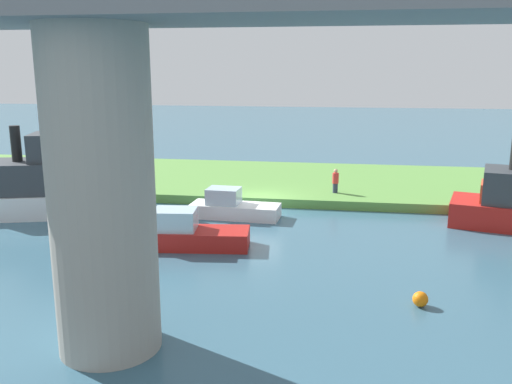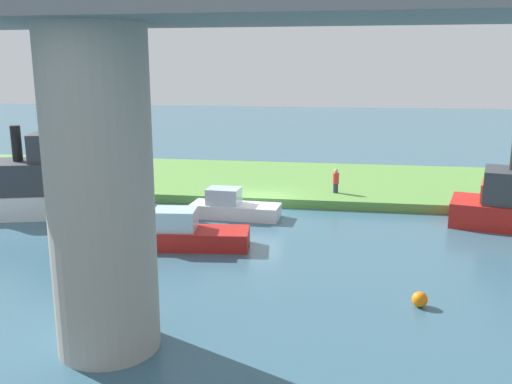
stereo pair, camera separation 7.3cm
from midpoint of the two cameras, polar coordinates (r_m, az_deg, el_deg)
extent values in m
plane|color=#386075|center=(30.13, 0.20, -1.58)|extent=(160.00, 160.00, 0.00)
cube|color=#5B9342|center=(35.86, 1.68, 1.16)|extent=(80.00, 12.00, 0.50)
cylinder|color=#9E998E|center=(14.68, -15.92, -0.33)|extent=(2.74, 2.74, 8.56)
cube|color=slate|center=(14.38, -17.07, 17.53)|extent=(63.86, 4.00, 0.50)
cylinder|color=#2D334C|center=(31.61, 8.20, 0.42)|extent=(0.29, 0.29, 0.55)
cylinder|color=red|center=(31.49, 8.24, 1.44)|extent=(0.49, 0.49, 0.60)
sphere|color=tan|center=(31.41, 8.26, 2.19)|extent=(0.24, 0.24, 0.24)
cylinder|color=brown|center=(32.80, -13.55, 0.85)|extent=(0.20, 0.20, 0.78)
cube|color=#D84C2D|center=(28.78, 23.90, -0.02)|extent=(1.99, 2.14, 0.90)
cube|color=white|center=(30.46, -20.04, -1.04)|extent=(9.59, 5.39, 1.21)
cube|color=#33383D|center=(30.05, -19.31, 1.61)|extent=(7.75, 4.60, 1.62)
cube|color=#33383D|center=(29.66, -18.19, 4.53)|extent=(5.01, 3.45, 1.42)
cylinder|color=black|center=(30.39, -23.84, 4.64)|extent=(0.51, 0.51, 1.82)
cube|color=#D84C2D|center=(30.90, -24.57, 0.78)|extent=(2.05, 2.19, 0.91)
cube|color=white|center=(27.99, -2.26, -1.97)|extent=(4.62, 1.89, 0.70)
cube|color=silver|center=(27.97, -3.47, -0.40)|extent=(1.71, 1.39, 0.81)
cube|color=red|center=(23.59, -6.90, -4.81)|extent=(5.12, 2.29, 0.77)
cube|color=silver|center=(23.47, -8.54, -2.84)|extent=(1.93, 1.60, 0.88)
sphere|color=orange|center=(18.60, 16.67, -10.67)|extent=(0.50, 0.50, 0.50)
camera|label=1|loc=(0.04, -90.08, -0.02)|focal=38.32mm
camera|label=2|loc=(0.04, 89.92, 0.02)|focal=38.32mm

